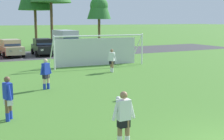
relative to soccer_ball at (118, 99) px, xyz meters
name	(u,v)px	position (x,y,z in m)	size (l,w,h in m)	color
ground_plane	(69,72)	(0.65, 8.42, -0.11)	(400.00, 400.00, 0.00)	#477A2D
parking_lot_strip	(30,55)	(0.65, 20.43, -0.11)	(52.00, 8.40, 0.01)	#3D3D3F
soccer_ball	(118,99)	(0.00, 0.00, 0.00)	(0.22, 0.22, 0.22)	white
soccer_goal	(97,50)	(3.80, 10.41, 1.18)	(7.54, 2.50, 2.57)	white
player_striker_near	(8,98)	(-4.85, -0.49, 0.71)	(0.32, 0.75, 1.64)	brown
player_midfield_center	(112,61)	(3.39, 7.07, 0.71)	(0.44, 0.69, 1.64)	#936B4C
player_defender_far	(46,74)	(-2.22, 3.90, 0.71)	(0.72, 0.40, 1.64)	beige
player_winger_left	(124,119)	(-2.28, -4.47, 0.71)	(0.73, 0.25, 1.64)	#936B4C
parked_car_slot_left	(11,48)	(-1.29, 20.10, 0.77)	(2.15, 4.26, 1.72)	tan
parked_car_slot_center_left	(43,47)	(1.89, 19.75, 0.77)	(2.28, 4.32, 1.72)	black
parked_car_slot_center	(65,41)	(4.87, 21.21, 1.23)	(2.25, 4.82, 2.52)	#B2B2BC
tree_right_edge	(99,1)	(12.29, 27.98, 6.12)	(3.40, 3.40, 9.08)	brown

